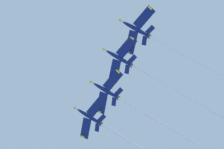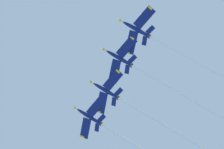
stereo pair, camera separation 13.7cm
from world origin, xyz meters
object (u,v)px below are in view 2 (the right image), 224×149
Objects in this scene: jet_far_left at (155,40)px; jet_inner_right at (113,131)px; jet_inner_left at (145,73)px; jet_centre at (132,106)px.

jet_far_left is 1.04× the size of jet_inner_right.
jet_inner_left is 1.06× the size of jet_centre.
jet_far_left reaches higher than jet_centre.
jet_centre is 1.02× the size of jet_inner_right.
jet_centre is (7.81, 11.71, -1.04)m from jet_inner_left.
jet_inner_right is (4.51, 12.88, 0.99)m from jet_centre.
jet_inner_left is at bearing -116.61° from jet_inner_right.
jet_far_left is 27.34m from jet_centre.
jet_far_left is 40.52m from jet_inner_right.
jet_far_left is 1.03× the size of jet_centre.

